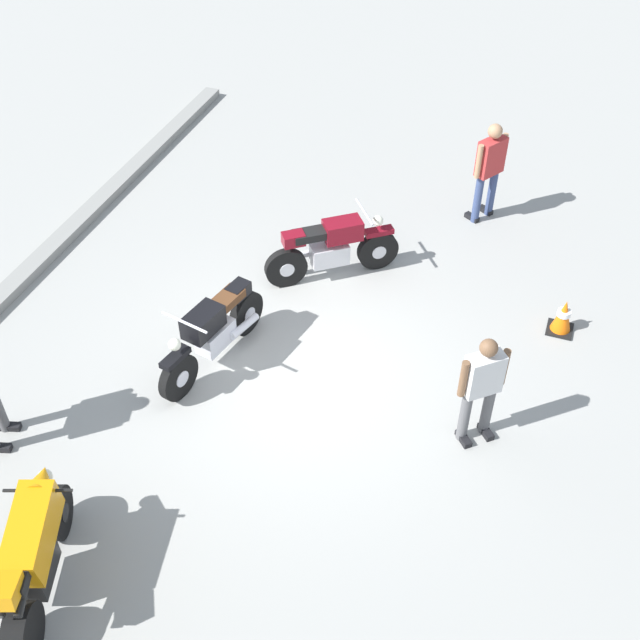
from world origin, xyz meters
TOP-DOWN VIEW (x-y plane):
  - ground_plane at (0.00, 0.00)m, footprint 40.00×40.00m
  - curb_edge at (0.00, 4.60)m, footprint 14.00×0.30m
  - motorcycle_maroon_cruiser at (2.10, 0.25)m, footprint 1.36×1.74m
  - motorcycle_black_cruiser at (-0.16, 1.11)m, footprint 2.07×0.82m
  - motorcycle_orange_sportbike at (-3.75, 1.34)m, footprint 1.90×0.94m
  - person_in_red_shirt at (4.43, -1.60)m, footprint 0.61×0.49m
  - person_in_white_shirt at (-0.26, -2.41)m, footprint 0.51×0.54m
  - traffic_cone at (2.03, -3.19)m, footprint 0.36×0.36m

SIDE VIEW (x-z plane):
  - ground_plane at x=0.00m, z-range 0.00..0.00m
  - curb_edge at x=0.00m, z-range 0.00..0.15m
  - traffic_cone at x=2.03m, z-range 0.00..0.53m
  - motorcycle_maroon_cruiser at x=2.10m, z-range -0.02..1.06m
  - motorcycle_black_cruiser at x=-0.16m, z-range -0.02..1.06m
  - motorcycle_orange_sportbike at x=-3.75m, z-range 0.02..1.17m
  - person_in_white_shirt at x=-0.26m, z-range 0.09..1.67m
  - person_in_red_shirt at x=4.43m, z-range 0.13..1.84m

